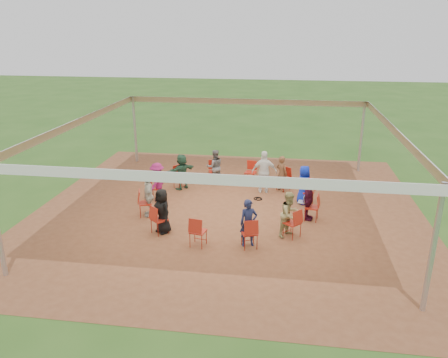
# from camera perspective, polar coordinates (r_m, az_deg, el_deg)

# --- Properties ---
(ground) EXTENTS (80.00, 80.00, 0.00)m
(ground) POSITION_cam_1_polar(r_m,az_deg,el_deg) (15.03, 0.62, -3.96)
(ground) COLOR #2E561B
(ground) RESTS_ON ground
(dirt_patch) EXTENTS (13.00, 13.00, 0.00)m
(dirt_patch) POSITION_cam_1_polar(r_m,az_deg,el_deg) (15.03, 0.62, -3.94)
(dirt_patch) COLOR brown
(dirt_patch) RESTS_ON ground
(tent) EXTENTS (10.33, 10.33, 3.00)m
(tent) POSITION_cam_1_polar(r_m,az_deg,el_deg) (14.27, 0.65, 4.83)
(tent) COLOR #B2B2B7
(tent) RESTS_ON ground
(chair_0) EXTENTS (0.51, 0.49, 0.90)m
(chair_0) POSITION_cam_1_polar(r_m,az_deg,el_deg) (14.31, 11.39, -3.64)
(chair_0) COLOR #AC2213
(chair_0) RESTS_ON ground
(chair_1) EXTENTS (0.56, 0.54, 0.90)m
(chair_1) POSITION_cam_1_polar(r_m,az_deg,el_deg) (15.65, 10.73, -1.58)
(chair_1) COLOR #AC2213
(chair_1) RESTS_ON ground
(chair_2) EXTENTS (0.60, 0.61, 0.90)m
(chair_2) POSITION_cam_1_polar(r_m,az_deg,el_deg) (16.75, 7.78, -0.02)
(chair_2) COLOR #AC2213
(chair_2) RESTS_ON ground
(chair_3) EXTENTS (0.49, 0.51, 0.90)m
(chair_3) POSITION_cam_1_polar(r_m,az_deg,el_deg) (17.39, 3.49, 0.85)
(chair_3) COLOR #AC2213
(chair_3) RESTS_ON ground
(chair_4) EXTENTS (0.54, 0.56, 0.90)m
(chair_4) POSITION_cam_1_polar(r_m,az_deg,el_deg) (17.45, -1.28, 0.95)
(chair_4) COLOR #AC2213
(chair_4) RESTS_ON ground
(chair_5) EXTENTS (0.61, 0.60, 0.90)m
(chair_5) POSITION_cam_1_polar(r_m,az_deg,el_deg) (16.92, -5.73, 0.26)
(chair_5) COLOR #AC2213
(chair_5) RESTS_ON ground
(chair_6) EXTENTS (0.51, 0.49, 0.90)m
(chair_6) POSITION_cam_1_polar(r_m,az_deg,el_deg) (15.89, -9.03, -1.15)
(chair_6) COLOR #AC2213
(chair_6) RESTS_ON ground
(chair_7) EXTENTS (0.56, 0.54, 0.90)m
(chair_7) POSITION_cam_1_polar(r_m,az_deg,el_deg) (14.58, -10.24, -3.12)
(chair_7) COLOR #AC2213
(chair_7) RESTS_ON ground
(chair_8) EXTENTS (0.60, 0.61, 0.90)m
(chair_8) POSITION_cam_1_polar(r_m,az_deg,el_deg) (13.30, -8.44, -5.27)
(chair_8) COLOR #AC2213
(chair_8) RESTS_ON ground
(chair_9) EXTENTS (0.49, 0.51, 0.90)m
(chair_9) POSITION_cam_1_polar(r_m,az_deg,el_deg) (12.45, -3.41, -6.85)
(chair_9) COLOR #AC2213
(chair_9) RESTS_ON ground
(chair_10) EXTENTS (0.54, 0.56, 0.90)m
(chair_10) POSITION_cam_1_polar(r_m,az_deg,el_deg) (12.36, 3.33, -7.04)
(chair_10) COLOR #AC2213
(chair_10) RESTS_ON ground
(chair_11) EXTENTS (0.61, 0.60, 0.90)m
(chair_11) POSITION_cam_1_polar(r_m,az_deg,el_deg) (13.08, 8.91, -5.72)
(chair_11) COLOR #AC2213
(chair_11) RESTS_ON ground
(person_seated_0) EXTENTS (0.55, 0.87, 1.39)m
(person_seated_0) POSITION_cam_1_polar(r_m,az_deg,el_deg) (14.23, 10.97, -2.66)
(person_seated_0) COLOR #400E22
(person_seated_0) RESTS_ON ground
(person_seated_1) EXTENTS (0.58, 0.77, 1.39)m
(person_seated_1) POSITION_cam_1_polar(r_m,az_deg,el_deg) (15.52, 10.37, -0.76)
(person_seated_1) COLOR #0D24B9
(person_seated_1) RESTS_ON ground
(person_seated_2) EXTENTS (0.60, 0.58, 1.39)m
(person_seated_2) POSITION_cam_1_polar(r_m,az_deg,el_deg) (16.58, 7.54, 0.70)
(person_seated_2) COLOR brown
(person_seated_2) RESTS_ON ground
(person_seated_3) EXTENTS (0.77, 0.59, 1.39)m
(person_seated_3) POSITION_cam_1_polar(r_m,az_deg,el_deg) (17.26, -1.22, 1.61)
(person_seated_3) COLOR slate
(person_seated_3) RESTS_ON ground
(person_seated_4) EXTENTS (1.20, 1.29, 1.39)m
(person_seated_4) POSITION_cam_1_polar(r_m,az_deg,el_deg) (16.75, -5.52, 0.97)
(person_seated_4) COLOR #275039
(person_seated_4) RESTS_ON ground
(person_seated_5) EXTENTS (0.60, 0.96, 1.39)m
(person_seated_5) POSITION_cam_1_polar(r_m,az_deg,el_deg) (15.76, -8.69, -0.35)
(person_seated_5) COLOR #7D144F
(person_seated_5) RESTS_ON ground
(person_seated_6) EXTENTS (0.67, 0.91, 1.39)m
(person_seated_6) POSITION_cam_1_polar(r_m,az_deg,el_deg) (14.49, -9.82, -2.18)
(person_seated_6) COLOR beige
(person_seated_6) RESTS_ON ground
(person_seated_7) EXTENTS (0.76, 0.73, 1.39)m
(person_seated_7) POSITION_cam_1_polar(r_m,az_deg,el_deg) (13.26, -8.06, -4.15)
(person_seated_7) COLOR black
(person_seated_7) RESTS_ON ground
(person_seated_8) EXTENTS (0.59, 0.48, 1.39)m
(person_seated_8) POSITION_cam_1_polar(r_m,az_deg,el_deg) (12.36, 3.22, -5.76)
(person_seated_8) COLOR #181E3F
(person_seated_8) RESTS_ON ground
(person_seated_9) EXTENTS (0.73, 0.76, 1.39)m
(person_seated_9) POSITION_cam_1_polar(r_m,az_deg,el_deg) (13.05, 8.56, -4.57)
(person_seated_9) COLOR tan
(person_seated_9) RESTS_ON ground
(standing_person) EXTENTS (0.98, 0.56, 1.61)m
(standing_person) POSITION_cam_1_polar(r_m,az_deg,el_deg) (16.35, 5.29, 0.93)
(standing_person) COLOR white
(standing_person) RESTS_ON ground
(cable_coil) EXTENTS (0.38, 0.38, 0.03)m
(cable_coil) POSITION_cam_1_polar(r_m,az_deg,el_deg) (15.91, 4.49, -2.59)
(cable_coil) COLOR black
(cable_coil) RESTS_ON ground
(laptop) EXTENTS (0.29, 0.34, 0.21)m
(laptop) POSITION_cam_1_polar(r_m,az_deg,el_deg) (14.27, 10.31, -2.76)
(laptop) COLOR #B7B7BC
(laptop) RESTS_ON ground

